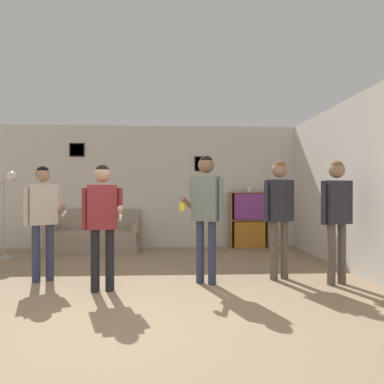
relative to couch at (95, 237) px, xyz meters
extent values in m
plane|color=#937A5B|center=(1.22, -3.99, -0.28)|extent=(20.00, 20.00, 0.00)
cube|color=beige|center=(1.22, 0.42, 1.07)|extent=(8.72, 0.06, 2.70)
cube|color=black|center=(-0.47, 0.38, 1.87)|extent=(0.33, 0.02, 0.30)
cube|color=#B2B2BC|center=(-0.47, 0.37, 1.87)|extent=(0.28, 0.01, 0.25)
cube|color=black|center=(2.22, 0.38, 1.58)|extent=(0.21, 0.02, 0.33)
cube|color=gray|center=(2.22, 0.37, 1.58)|extent=(0.17, 0.01, 0.28)
cube|color=beige|center=(4.41, -1.80, 1.07)|extent=(0.06, 6.78, 2.70)
cube|color=gray|center=(0.00, -0.05, -0.23)|extent=(1.87, 0.80, 0.10)
cube|color=gray|center=(0.00, -0.05, -0.02)|extent=(1.81, 0.74, 0.32)
cube|color=gray|center=(0.00, 0.28, 0.35)|extent=(1.81, 0.14, 0.43)
cube|color=gray|center=(-0.88, -0.05, 0.23)|extent=(0.12, 0.74, 0.18)
cube|color=gray|center=(0.88, -0.05, 0.23)|extent=(0.12, 0.74, 0.18)
cube|color=olive|center=(2.89, 0.20, 0.33)|extent=(0.02, 0.30, 1.23)
cube|color=olive|center=(3.70, 0.20, 0.33)|extent=(0.02, 0.30, 1.23)
cube|color=olive|center=(3.30, 0.34, 0.33)|extent=(0.83, 0.01, 1.23)
cube|color=olive|center=(3.30, 0.20, -0.27)|extent=(0.78, 0.30, 0.02)
cube|color=olive|center=(3.30, 0.20, 0.94)|extent=(0.78, 0.30, 0.02)
cube|color=olive|center=(3.30, 0.20, 0.33)|extent=(0.78, 0.30, 0.02)
cube|color=#B77023|center=(3.30, 0.19, 0.02)|extent=(0.67, 0.26, 0.56)
cube|color=#7F3889|center=(3.30, 0.19, 0.64)|extent=(0.67, 0.26, 0.56)
cylinder|color=#ADA89E|center=(-1.49, -0.72, -0.27)|extent=(0.28, 0.28, 0.03)
cylinder|color=#ADA89E|center=(-1.49, -0.72, 0.52)|extent=(0.03, 0.03, 1.55)
cylinder|color=#ADA89E|center=(-1.42, -0.72, 1.27)|extent=(0.02, 0.16, 0.02)
sphere|color=white|center=(-1.35, -0.72, 1.24)|extent=(0.19, 0.19, 0.19)
cylinder|color=#ADA89E|center=(-1.56, -0.72, 1.17)|extent=(0.02, 0.16, 0.02)
cylinder|color=#2D334C|center=(-0.23, -2.40, 0.11)|extent=(0.11, 0.11, 0.79)
cylinder|color=#2D334C|center=(-0.08, -2.30, 0.11)|extent=(0.11, 0.11, 0.79)
cube|color=#BCB2A3|center=(-0.16, -2.35, 0.79)|extent=(0.41, 0.37, 0.56)
sphere|color=#997051|center=(-0.16, -2.35, 1.21)|extent=(0.21, 0.21, 0.21)
sphere|color=black|center=(-0.16, -2.35, 1.24)|extent=(0.17, 0.17, 0.17)
cylinder|color=#BCB2A3|center=(0.02, -2.23, 0.91)|extent=(0.07, 0.07, 0.24)
cylinder|color=#997051|center=(0.09, -2.34, 0.73)|extent=(0.21, 0.28, 0.18)
cylinder|color=white|center=(0.17, -2.45, 0.67)|extent=(0.11, 0.14, 0.09)
cylinder|color=#BCB2A3|center=(-0.34, -2.47, 0.77)|extent=(0.07, 0.07, 0.53)
cylinder|color=black|center=(0.69, -2.89, 0.11)|extent=(0.11, 0.11, 0.79)
cylinder|color=black|center=(0.87, -2.86, 0.11)|extent=(0.11, 0.11, 0.79)
cube|color=maroon|center=(0.78, -2.87, 0.78)|extent=(0.39, 0.26, 0.56)
sphere|color=tan|center=(0.78, -2.87, 1.19)|extent=(0.20, 0.20, 0.20)
sphere|color=black|center=(0.78, -2.87, 1.23)|extent=(0.17, 0.17, 0.17)
cylinder|color=maroon|center=(0.99, -2.83, 0.90)|extent=(0.07, 0.07, 0.24)
cylinder|color=tan|center=(1.02, -2.96, 0.72)|extent=(0.12, 0.29, 0.18)
cylinder|color=white|center=(1.04, -3.09, 0.66)|extent=(0.06, 0.15, 0.09)
cylinder|color=maroon|center=(0.57, -2.91, 0.76)|extent=(0.07, 0.07, 0.52)
cylinder|color=#2D334C|center=(2.04, -2.54, 0.15)|extent=(0.11, 0.11, 0.86)
cylinder|color=#2D334C|center=(2.19, -2.63, 0.15)|extent=(0.11, 0.11, 0.86)
cube|color=slate|center=(2.12, -2.59, 0.88)|extent=(0.41, 0.35, 0.61)
sphere|color=brown|center=(2.12, -2.59, 1.33)|extent=(0.22, 0.22, 0.22)
sphere|color=black|center=(2.12, -2.59, 1.37)|extent=(0.19, 0.19, 0.19)
cylinder|color=slate|center=(2.30, -2.69, 0.86)|extent=(0.07, 0.07, 0.57)
cylinder|color=slate|center=(1.93, -2.48, 1.02)|extent=(0.07, 0.07, 0.26)
cylinder|color=brown|center=(1.86, -2.61, 0.82)|extent=(0.21, 0.30, 0.19)
cylinder|color=yellow|center=(1.79, -2.73, 0.77)|extent=(0.08, 0.08, 0.10)
cylinder|color=brown|center=(3.10, -2.43, 0.13)|extent=(0.11, 0.11, 0.83)
cylinder|color=brown|center=(3.27, -2.37, 0.13)|extent=(0.11, 0.11, 0.83)
cube|color=#282833|center=(3.18, -2.40, 0.84)|extent=(0.40, 0.30, 0.59)
sphere|color=#997051|center=(3.18, -2.40, 1.28)|extent=(0.22, 0.22, 0.22)
sphere|color=brown|center=(3.18, -2.40, 1.32)|extent=(0.18, 0.18, 0.18)
cylinder|color=#282833|center=(3.39, -2.33, 0.82)|extent=(0.07, 0.07, 0.56)
cylinder|color=#282833|center=(2.98, -2.46, 0.82)|extent=(0.07, 0.07, 0.56)
cylinder|color=brown|center=(3.79, -2.72, 0.13)|extent=(0.11, 0.11, 0.82)
cylinder|color=brown|center=(3.96, -2.67, 0.13)|extent=(0.11, 0.11, 0.82)
cube|color=#282833|center=(3.88, -2.70, 0.83)|extent=(0.40, 0.30, 0.58)
sphere|color=#997051|center=(3.88, -2.70, 1.26)|extent=(0.21, 0.21, 0.21)
sphere|color=brown|center=(3.88, -2.70, 1.30)|extent=(0.18, 0.18, 0.18)
cylinder|color=#282833|center=(4.08, -2.63, 0.81)|extent=(0.07, 0.07, 0.55)
cylinder|color=#282833|center=(3.67, -2.76, 0.81)|extent=(0.07, 0.07, 0.55)
cylinder|color=brown|center=(-0.71, -0.71, -0.19)|extent=(0.06, 0.06, 0.20)
cylinder|color=brown|center=(-0.71, -0.71, -0.04)|extent=(0.03, 0.03, 0.08)
cylinder|color=white|center=(3.32, 0.20, 1.01)|extent=(0.08, 0.08, 0.12)
camera|label=1|loc=(1.71, -7.22, 1.00)|focal=32.00mm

